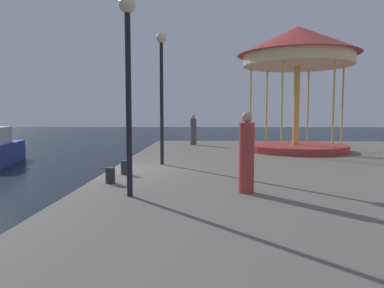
# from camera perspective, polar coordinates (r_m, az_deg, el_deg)

# --- Properties ---
(ground_plane) EXTENTS (120.00, 120.00, 0.00)m
(ground_plane) POSITION_cam_1_polar(r_m,az_deg,el_deg) (11.86, -12.65, -7.75)
(ground_plane) COLOR black
(quay_dock) EXTENTS (14.25, 24.42, 0.80)m
(quay_dock) POSITION_cam_1_polar(r_m,az_deg,el_deg) (12.16, 22.10, -5.75)
(quay_dock) COLOR slate
(quay_dock) RESTS_ON ground
(carousel) EXTENTS (5.57, 5.57, 5.78)m
(carousel) POSITION_cam_1_polar(r_m,az_deg,el_deg) (17.95, 16.24, 12.91)
(carousel) COLOR #B23333
(carousel) RESTS_ON quay_dock
(lamp_post_mid_promenade) EXTENTS (0.36, 0.36, 4.14)m
(lamp_post_mid_promenade) POSITION_cam_1_polar(r_m,az_deg,el_deg) (7.78, -10.02, 12.85)
(lamp_post_mid_promenade) COLOR black
(lamp_post_mid_promenade) RESTS_ON quay_dock
(lamp_post_far_end) EXTENTS (0.36, 0.36, 4.48)m
(lamp_post_far_end) POSITION_cam_1_polar(r_m,az_deg,el_deg) (12.58, -4.81, 10.69)
(lamp_post_far_end) COLOR black
(lamp_post_far_end) RESTS_ON quay_dock
(bollard_north) EXTENTS (0.24, 0.24, 0.40)m
(bollard_north) POSITION_cam_1_polar(r_m,az_deg,el_deg) (9.39, -12.71, -4.82)
(bollard_north) COLOR #2D2D33
(bollard_north) RESTS_ON quay_dock
(bollard_south) EXTENTS (0.24, 0.24, 0.40)m
(bollard_south) POSITION_cam_1_polar(r_m,az_deg,el_deg) (10.66, -10.48, -3.65)
(bollard_south) COLOR #2D2D33
(bollard_south) RESTS_ON quay_dock
(person_by_the_water) EXTENTS (0.34, 0.34, 1.72)m
(person_by_the_water) POSITION_cam_1_polar(r_m,az_deg,el_deg) (20.59, 0.22, 2.14)
(person_by_the_water) COLOR #514C56
(person_by_the_water) RESTS_ON quay_dock
(person_mid_promenade) EXTENTS (0.34, 0.34, 1.79)m
(person_mid_promenade) POSITION_cam_1_polar(r_m,az_deg,el_deg) (8.08, 8.56, -1.71)
(person_mid_promenade) COLOR #B23833
(person_mid_promenade) RESTS_ON quay_dock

